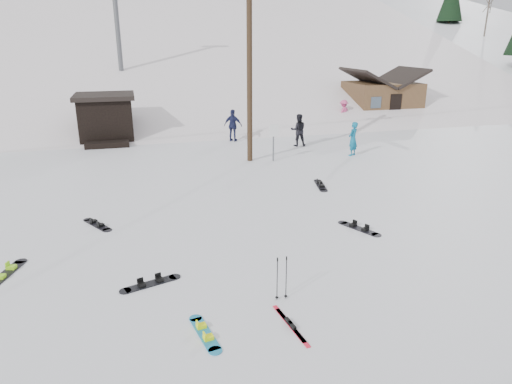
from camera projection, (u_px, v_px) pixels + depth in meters
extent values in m
plane|color=white|center=(326.00, 329.00, 9.56)|extent=(200.00, 200.00, 0.00)
cube|color=white|center=(163.00, 174.00, 63.67)|extent=(60.00, 85.24, 65.97)
cube|color=white|center=(422.00, 157.00, 68.30)|extent=(45.66, 93.98, 54.59)
cylinder|color=#3A2819|center=(249.00, 68.00, 21.44)|extent=(0.26, 0.26, 9.00)
cylinder|color=#595B60|center=(273.00, 143.00, 22.49)|extent=(0.07, 0.07, 1.80)
cube|color=white|center=(274.00, 130.00, 22.25)|extent=(0.50, 0.04, 0.60)
cube|color=black|center=(107.00, 119.00, 27.12)|extent=(3.00, 3.00, 2.50)
cube|color=black|center=(104.00, 96.00, 26.68)|extent=(3.40, 3.40, 0.25)
cube|color=black|center=(107.00, 144.00, 25.82)|extent=(2.40, 1.20, 0.30)
cylinder|color=#595B60|center=(117.00, 18.00, 33.70)|extent=(0.36, 0.36, 8.00)
cube|color=brown|center=(381.00, 100.00, 34.84)|extent=(5.00, 4.00, 2.70)
cube|color=black|center=(367.00, 78.00, 33.96)|extent=(2.69, 4.40, 1.43)
cube|color=black|center=(399.00, 77.00, 34.64)|extent=(2.69, 4.40, 1.43)
cube|color=black|center=(395.00, 107.00, 33.07)|extent=(0.90, 0.06, 1.90)
cube|color=#1C88BC|center=(205.00, 334.00, 9.37)|extent=(0.49, 1.23, 0.02)
cylinder|color=#1C88BC|center=(196.00, 318.00, 9.89)|extent=(0.28, 0.28, 0.02)
cylinder|color=#1C88BC|center=(215.00, 351.00, 8.86)|extent=(0.28, 0.28, 0.02)
cube|color=#EFFF0D|center=(201.00, 326.00, 9.54)|extent=(0.22, 0.18, 0.08)
cube|color=#EFFF0D|center=(208.00, 337.00, 9.17)|extent=(0.22, 0.18, 0.08)
cube|color=red|center=(292.00, 327.00, 9.59)|extent=(0.28, 1.46, 0.02)
cube|color=black|center=(292.00, 325.00, 9.58)|extent=(0.11, 0.27, 0.07)
cube|color=red|center=(289.00, 323.00, 9.72)|extent=(0.28, 1.46, 0.02)
cube|color=black|center=(289.00, 322.00, 9.71)|extent=(0.11, 0.27, 0.07)
cylinder|color=black|center=(277.00, 279.00, 10.47)|extent=(0.02, 0.02, 1.05)
cylinder|color=black|center=(277.00, 297.00, 10.62)|extent=(0.08, 0.08, 0.01)
cylinder|color=black|center=(278.00, 260.00, 10.31)|extent=(0.03, 0.03, 0.10)
cylinder|color=black|center=(286.00, 278.00, 10.53)|extent=(0.02, 0.02, 1.05)
cylinder|color=black|center=(286.00, 296.00, 10.68)|extent=(0.08, 0.08, 0.01)
cylinder|color=black|center=(287.00, 258.00, 10.36)|extent=(0.03, 0.03, 0.10)
cube|color=black|center=(151.00, 284.00, 11.29)|extent=(1.31, 0.66, 0.03)
cylinder|color=black|center=(175.00, 277.00, 11.62)|extent=(0.29, 0.29, 0.03)
cylinder|color=black|center=(125.00, 291.00, 10.96)|extent=(0.29, 0.29, 0.03)
cube|color=black|center=(159.00, 279.00, 11.39)|extent=(0.21, 0.25, 0.08)
cube|color=black|center=(141.00, 284.00, 11.16)|extent=(0.21, 0.25, 0.08)
cube|color=black|center=(97.00, 225.00, 14.89)|extent=(0.91, 1.25, 0.03)
cylinder|color=black|center=(88.00, 220.00, 15.31)|extent=(0.29, 0.29, 0.03)
cylinder|color=black|center=(107.00, 230.00, 14.47)|extent=(0.29, 0.29, 0.03)
cube|color=black|center=(94.00, 221.00, 15.02)|extent=(0.26, 0.24, 0.08)
cube|color=black|center=(101.00, 225.00, 14.72)|extent=(0.26, 0.24, 0.08)
cube|color=black|center=(6.00, 274.00, 11.77)|extent=(0.74, 1.41, 0.03)
cylinder|color=black|center=(21.00, 261.00, 12.43)|extent=(0.32, 0.32, 0.03)
cube|color=#94E51A|center=(11.00, 267.00, 11.99)|extent=(0.27, 0.23, 0.09)
cube|color=#94E51A|center=(0.00, 276.00, 11.52)|extent=(0.27, 0.23, 0.09)
cube|color=black|center=(359.00, 229.00, 14.59)|extent=(0.84, 1.33, 0.03)
cylinder|color=black|center=(376.00, 235.00, 14.11)|extent=(0.30, 0.30, 0.03)
cylinder|color=black|center=(343.00, 223.00, 15.06)|extent=(0.30, 0.30, 0.03)
cube|color=black|center=(365.00, 229.00, 14.40)|extent=(0.27, 0.24, 0.09)
cube|color=black|center=(353.00, 225.00, 14.74)|extent=(0.27, 0.24, 0.09)
cube|color=black|center=(321.00, 185.00, 18.90)|extent=(0.59, 1.41, 0.03)
cylinder|color=black|center=(317.00, 181.00, 19.55)|extent=(0.32, 0.32, 0.03)
cylinder|color=black|center=(324.00, 191.00, 18.25)|extent=(0.32, 0.32, 0.03)
cube|color=black|center=(319.00, 182.00, 19.12)|extent=(0.26, 0.21, 0.09)
cube|color=black|center=(322.00, 186.00, 18.65)|extent=(0.26, 0.21, 0.09)
imported|color=#0E688E|center=(353.00, 139.00, 23.59)|extent=(0.77, 0.72, 1.76)
imported|color=black|center=(298.00, 130.00, 25.75)|extent=(1.00, 0.85, 1.82)
imported|color=#CE4882|center=(343.00, 112.00, 32.28)|extent=(1.30, 1.14, 1.74)
imported|color=#1B1F45|center=(233.00, 125.00, 26.94)|extent=(1.18, 0.97, 1.88)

